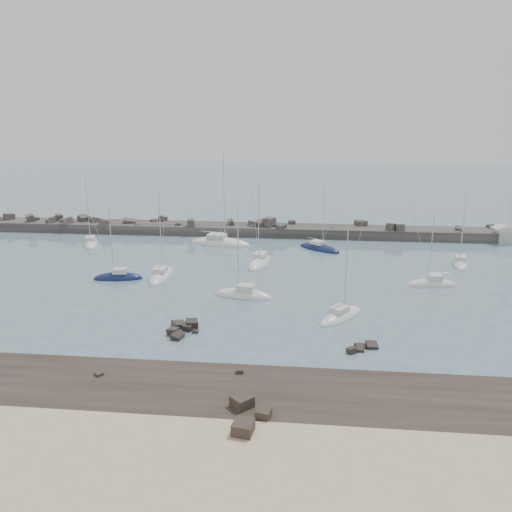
# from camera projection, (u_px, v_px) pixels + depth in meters

# --- Properties ---
(ground) EXTENTS (400.00, 400.00, 0.00)m
(ground) POSITION_uv_depth(u_px,v_px,m) (236.00, 304.00, 61.93)
(ground) COLOR slate
(ground) RESTS_ON ground
(sand_strip) EXTENTS (140.00, 14.00, 1.00)m
(sand_strip) POSITION_uv_depth(u_px,v_px,m) (165.00, 489.00, 31.29)
(sand_strip) COLOR #C9B28B
(sand_strip) RESTS_ON ground
(rock_shelf) EXTENTS (140.00, 12.19, 2.00)m
(rock_shelf) POSITION_uv_depth(u_px,v_px,m) (196.00, 401.00, 40.85)
(rock_shelf) COLOR black
(rock_shelf) RESTS_ON ground
(rock_cluster_near) EXTENTS (3.58, 4.99, 1.39)m
(rock_cluster_near) POSITION_uv_depth(u_px,v_px,m) (183.00, 328.00, 54.29)
(rock_cluster_near) COLOR black
(rock_cluster_near) RESTS_ON ground
(rock_cluster_far) EXTENTS (3.38, 2.73, 1.06)m
(rock_cluster_far) POSITION_uv_depth(u_px,v_px,m) (362.00, 348.00, 49.99)
(rock_cluster_far) COLOR black
(rock_cluster_far) RESTS_ON ground
(breakwater) EXTENTS (115.00, 7.49, 4.95)m
(breakwater) POSITION_uv_depth(u_px,v_px,m) (223.00, 232.00, 99.01)
(breakwater) COLOR #33302D
(breakwater) RESTS_ON ground
(sailboat_1) EXTENTS (5.40, 8.44, 12.81)m
(sailboat_1) POSITION_uv_depth(u_px,v_px,m) (91.00, 244.00, 90.59)
(sailboat_1) COLOR silver
(sailboat_1) RESTS_ON ground
(sailboat_2) EXTENTS (7.19, 3.16, 11.21)m
(sailboat_2) POSITION_uv_depth(u_px,v_px,m) (118.00, 278.00, 71.38)
(sailboat_2) COLOR #101C46
(sailboat_2) RESTS_ON ground
(sailboat_3) EXTENTS (2.70, 8.50, 13.37)m
(sailboat_3) POSITION_uv_depth(u_px,v_px,m) (161.00, 276.00, 72.30)
(sailboat_3) COLOR silver
(sailboat_3) RESTS_ON ground
(sailboat_4) EXTENTS (11.79, 5.31, 17.79)m
(sailboat_4) POSITION_uv_depth(u_px,v_px,m) (220.00, 244.00, 90.59)
(sailboat_4) COLOR silver
(sailboat_4) RESTS_ON ground
(sailboat_5) EXTENTS (7.97, 3.55, 12.35)m
(sailboat_5) POSITION_uv_depth(u_px,v_px,m) (243.00, 296.00, 64.41)
(sailboat_5) COLOR silver
(sailboat_5) RESTS_ON ground
(sailboat_6) EXTENTS (4.29, 9.02, 13.81)m
(sailboat_6) POSITION_uv_depth(u_px,v_px,m) (260.00, 263.00, 78.62)
(sailboat_6) COLOR silver
(sailboat_6) RESTS_ON ground
(sailboat_7) EXTENTS (6.38, 7.30, 11.80)m
(sailboat_7) POSITION_uv_depth(u_px,v_px,m) (341.00, 317.00, 57.71)
(sailboat_7) COLOR silver
(sailboat_7) RESTS_ON ground
(sailboat_8) EXTENTS (8.11, 7.09, 13.00)m
(sailboat_8) POSITION_uv_depth(u_px,v_px,m) (319.00, 249.00, 87.15)
(sailboat_8) COLOR #101C46
(sailboat_8) RESTS_ON ground
(sailboat_9) EXTENTS (7.08, 3.01, 11.02)m
(sailboat_9) POSITION_uv_depth(u_px,v_px,m) (432.00, 284.00, 68.74)
(sailboat_9) COLOR silver
(sailboat_9) RESTS_ON ground
(sailboat_10) EXTENTS (3.73, 7.81, 11.93)m
(sailboat_10) POSITION_uv_depth(u_px,v_px,m) (460.00, 264.00, 78.44)
(sailboat_10) COLOR silver
(sailboat_10) RESTS_ON ground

